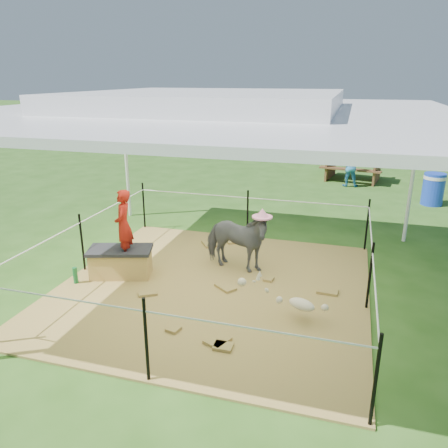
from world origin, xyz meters
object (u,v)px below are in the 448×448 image
(pony, at_px, (236,241))
(picnic_table_near, at_px, (353,168))
(straw_bale, at_px, (121,263))
(woman, at_px, (123,219))
(distant_person, at_px, (350,166))
(foal, at_px, (302,302))
(green_bottle, at_px, (75,275))
(trash_barrel, at_px, (433,189))

(pony, relative_size, picnic_table_near, 0.66)
(straw_bale, distance_m, woman, 0.77)
(picnic_table_near, distance_m, distant_person, 0.91)
(pony, height_order, picnic_table_near, pony)
(straw_bale, relative_size, foal, 0.98)
(straw_bale, xyz_separation_m, woman, (0.10, -0.00, 0.76))
(green_bottle, distance_m, picnic_table_near, 9.66)
(picnic_table_near, bearing_deg, foal, -83.33)
(woman, height_order, distant_person, woman)
(straw_bale, distance_m, picnic_table_near, 9.03)
(woman, relative_size, pony, 0.93)
(pony, xyz_separation_m, foal, (1.24, -1.31, -0.24))
(green_bottle, xyz_separation_m, trash_barrel, (6.00, 6.45, 0.24))
(straw_bale, height_order, woman, woman)
(green_bottle, bearing_deg, pony, 27.71)
(woman, xyz_separation_m, picnic_table_near, (3.39, 8.32, -0.62))
(green_bottle, bearing_deg, picnic_table_near, 65.24)
(straw_bale, relative_size, green_bottle, 3.60)
(trash_barrel, relative_size, distant_person, 0.68)
(straw_bale, bearing_deg, trash_barrel, 47.72)
(foal, height_order, distant_person, distant_person)
(distant_person, bearing_deg, trash_barrel, 142.71)
(foal, bearing_deg, distant_person, 110.62)
(distant_person, bearing_deg, pony, 73.78)
(straw_bale, xyz_separation_m, green_bottle, (-0.55, -0.45, -0.08))
(pony, bearing_deg, green_bottle, 129.14)
(green_bottle, bearing_deg, woman, 34.70)
(woman, bearing_deg, trash_barrel, 121.30)
(trash_barrel, bearing_deg, straw_bale, -132.28)
(woman, bearing_deg, picnic_table_near, 140.87)
(straw_bale, bearing_deg, picnic_table_near, 67.22)
(foal, height_order, trash_barrel, trash_barrel)
(distant_person, bearing_deg, green_bottle, 61.28)
(straw_bale, bearing_deg, distant_person, 65.62)
(pony, distance_m, foal, 1.82)
(woman, relative_size, foal, 1.17)
(foal, bearing_deg, pony, 157.19)
(pony, bearing_deg, foal, -124.99)
(woman, bearing_deg, straw_bale, -106.94)
(foal, height_order, picnic_table_near, picnic_table_near)
(straw_bale, height_order, pony, pony)
(woman, xyz_separation_m, trash_barrel, (5.35, 6.00, -0.60))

